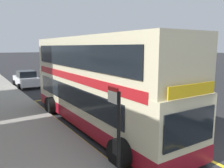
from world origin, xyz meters
name	(u,v)px	position (x,y,z in m)	size (l,w,h in m)	color
ground_plane	(29,73)	(0.00, 32.00, 0.00)	(260.00, 260.00, 0.00)	#28282B
double_decker_bus	(96,85)	(-2.46, 6.20, 2.07)	(3.20, 11.46, 4.40)	beige
bus_bay_markings	(101,126)	(-2.41, 5.86, 0.01)	(3.18, 14.66, 0.01)	yellow
bus_stop_sign	(117,135)	(-4.81, 0.81, 1.78)	(0.09, 0.51, 2.82)	black
parked_car_white_far	(26,79)	(-3.01, 19.54, 0.80)	(2.09, 4.20, 1.62)	silver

